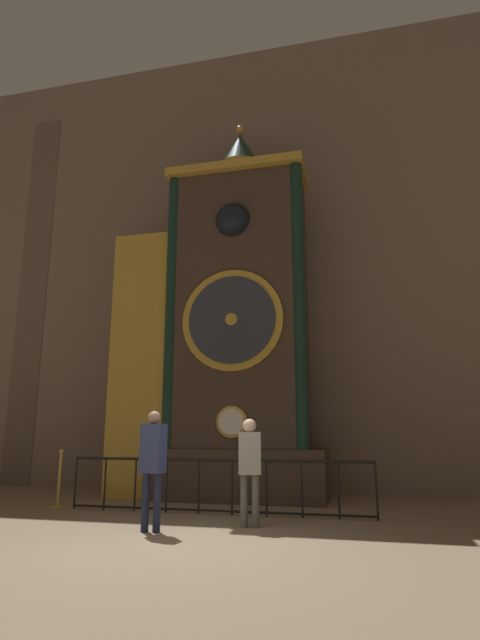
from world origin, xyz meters
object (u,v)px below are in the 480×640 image
object	(u,v)px
visitor_far	(250,461)
visitor_near	(153,458)
clock_tower	(220,330)
stanchion_post	(59,488)

from	to	relation	value
visitor_far	visitor_near	bearing A→B (deg)	-165.77
visitor_near	clock_tower	bearing A→B (deg)	101.36
visitor_near	stanchion_post	bearing A→B (deg)	157.64
visitor_near	visitor_far	size ratio (longest dim) A/B	1.07
visitor_near	visitor_far	bearing A→B (deg)	38.11
clock_tower	stanchion_post	size ratio (longest dim) A/B	8.22
visitor_near	stanchion_post	world-z (taller)	visitor_near
visitor_far	stanchion_post	world-z (taller)	visitor_far
clock_tower	stanchion_post	world-z (taller)	clock_tower
stanchion_post	clock_tower	bearing A→B (deg)	37.18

